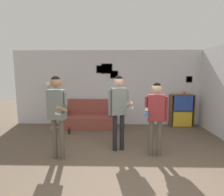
{
  "coord_description": "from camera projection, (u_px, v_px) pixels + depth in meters",
  "views": [
    {
      "loc": [
        -0.26,
        -2.53,
        1.83
      ],
      "look_at": [
        -0.36,
        1.9,
        1.24
      ],
      "focal_mm": 28.0,
      "sensor_mm": 36.0,
      "label": 1
    }
  ],
  "objects": [
    {
      "name": "person_player_foreground_left",
      "position": [
        57.0,
        108.0,
        3.7
      ],
      "size": [
        0.48,
        0.56,
        1.81
      ],
      "color": "brown",
      "rests_on": "ground_plane"
    },
    {
      "name": "person_watcher_holding_cup",
      "position": [
        156.0,
        112.0,
        3.86
      ],
      "size": [
        0.54,
        0.4,
        1.67
      ],
      "color": "brown",
      "rests_on": "ground_plane"
    },
    {
      "name": "bottle_on_floor",
      "position": [
        69.0,
        131.0,
        5.43
      ],
      "size": [
        0.07,
        0.07,
        0.22
      ],
      "color": "black",
      "rests_on": "ground_plane"
    },
    {
      "name": "couch",
      "position": [
        89.0,
        119.0,
        6.12
      ],
      "size": [
        1.8,
        0.8,
        0.95
      ],
      "color": "brown",
      "rests_on": "ground_plane"
    },
    {
      "name": "person_player_foreground_center",
      "position": [
        119.0,
        104.0,
        4.13
      ],
      "size": [
        0.57,
        0.44,
        1.81
      ],
      "color": "black",
      "rests_on": "ground_plane"
    },
    {
      "name": "drinking_cup",
      "position": [
        185.0,
        93.0,
        6.11
      ],
      "size": [
        0.08,
        0.08,
        0.09
      ],
      "color": "red",
      "rests_on": "bookshelf"
    },
    {
      "name": "wall_back",
      "position": [
        123.0,
        88.0,
        6.36
      ],
      "size": [
        7.94,
        0.08,
        2.7
      ],
      "color": "silver",
      "rests_on": "ground_plane"
    },
    {
      "name": "ground_plane",
      "position": [
        132.0,
        192.0,
        2.75
      ],
      "size": [
        20.0,
        20.0,
        0.0
      ],
      "primitive_type": "plane",
      "color": "brown"
    },
    {
      "name": "floor_lamp",
      "position": [
        53.0,
        89.0,
        5.85
      ],
      "size": [
        0.49,
        0.28,
        1.71
      ],
      "color": "#ADA89E",
      "rests_on": "ground_plane"
    },
    {
      "name": "bookshelf",
      "position": [
        182.0,
        111.0,
        6.2
      ],
      "size": [
        0.81,
        0.3,
        1.14
      ],
      "color": "brown",
      "rests_on": "ground_plane"
    }
  ]
}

